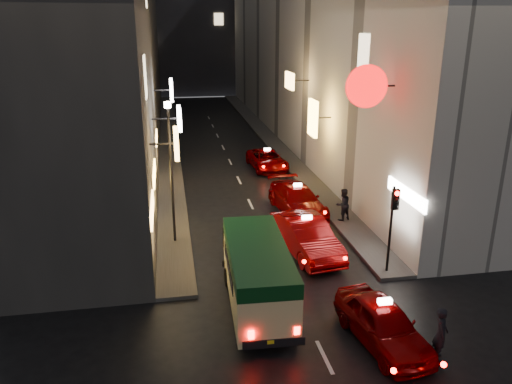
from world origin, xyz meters
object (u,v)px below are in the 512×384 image
minibus (258,269)px  pedestrian_crossing (441,330)px  traffic_light (394,212)px  lamp_post (171,164)px  taxi_near (383,320)px

minibus → pedestrian_crossing: size_ratio=2.94×
pedestrian_crossing → minibus: bearing=77.6°
minibus → pedestrian_crossing: bearing=-37.3°
minibus → traffic_light: bearing=14.8°
minibus → traffic_light: traffic_light is taller
pedestrian_crossing → lamp_post: 12.51m
minibus → lamp_post: bearing=114.4°
minibus → traffic_light: (5.49, 1.44, 1.19)m
lamp_post → minibus: bearing=-65.6°
taxi_near → lamp_post: (-6.15, 8.62, 2.92)m
minibus → taxi_near: minibus is taller
pedestrian_crossing → traffic_light: size_ratio=0.54×
pedestrian_crossing → traffic_light: bearing=17.1°
minibus → traffic_light: size_ratio=1.60×
taxi_near → lamp_post: bearing=125.5°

